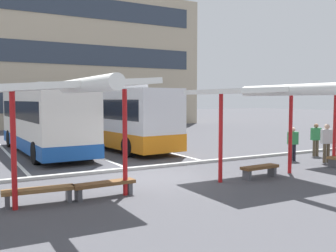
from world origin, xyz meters
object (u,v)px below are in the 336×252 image
at_px(bench_4, 260,169).
at_px(waiting_passenger_1, 293,142).
at_px(waiting_shelter_2, 264,92).
at_px(coach_bus_0, 44,121).
at_px(bench_3, 104,186).
at_px(bench_2, 39,192).
at_px(waiting_passenger_2, 316,137).
at_px(coach_bus_1, 116,118).
at_px(waiting_shelter_1, 75,88).
at_px(waiting_passenger_0, 327,140).

bearing_deg(bench_4, waiting_passenger_1, 28.36).
height_order(waiting_shelter_2, waiting_passenger_1, waiting_shelter_2).
relative_size(coach_bus_0, bench_3, 5.53).
bearing_deg(bench_2, waiting_passenger_2, 9.46).
bearing_deg(coach_bus_1, waiting_passenger_2, -46.91).
xyz_separation_m(waiting_shelter_1, bench_3, (0.90, 0.33, -2.78)).
xyz_separation_m(bench_2, waiting_passenger_1, (11.60, 1.84, 0.54)).
bearing_deg(waiting_passenger_2, coach_bus_0, 145.61).
bearing_deg(waiting_passenger_1, coach_bus_0, 138.52).
bearing_deg(bench_3, coach_bus_1, 66.77).
bearing_deg(waiting_passenger_1, bench_2, -170.98).
bearing_deg(waiting_shelter_1, waiting_shelter_2, 0.10).
xyz_separation_m(waiting_shelter_2, waiting_passenger_1, (4.00, 2.29, -2.21)).
distance_m(waiting_shelter_2, waiting_passenger_1, 5.11).
bearing_deg(waiting_passenger_1, waiting_shelter_2, -150.16).
height_order(bench_3, waiting_passenger_2, waiting_passenger_2).
height_order(waiting_shelter_1, bench_2, waiting_shelter_1).
relative_size(waiting_shelter_2, bench_4, 3.29).
bearing_deg(bench_4, coach_bus_0, 117.28).
distance_m(waiting_shelter_2, waiting_passenger_0, 5.51).
bearing_deg(bench_2, bench_3, -4.23).
relative_size(coach_bus_1, bench_2, 5.50).
height_order(coach_bus_1, waiting_passenger_1, coach_bus_1).
xyz_separation_m(bench_3, waiting_passenger_2, (11.89, 2.41, 0.60)).
bearing_deg(waiting_shelter_2, waiting_passenger_1, 29.84).
xyz_separation_m(coach_bus_1, bench_4, (1.35, -10.55, -1.39)).
relative_size(bench_2, waiting_passenger_0, 1.10).
distance_m(waiting_shelter_1, bench_3, 2.94).
height_order(coach_bus_0, waiting_shelter_2, coach_bus_0).
height_order(coach_bus_0, bench_3, coach_bus_0).
xyz_separation_m(coach_bus_0, waiting_passenger_2, (11.49, -7.87, -0.77)).
height_order(waiting_shelter_2, bench_4, waiting_shelter_2).
bearing_deg(waiting_passenger_0, coach_bus_0, 137.83).
xyz_separation_m(bench_3, bench_4, (5.80, -0.19, -0.01)).
distance_m(coach_bus_0, bench_4, 11.86).
distance_m(bench_4, waiting_passenger_0, 5.12).
relative_size(bench_3, waiting_passenger_1, 1.21).
bearing_deg(waiting_passenger_0, bench_3, -175.21).
relative_size(bench_2, waiting_passenger_2, 1.16).
relative_size(bench_2, bench_4, 1.21).
bearing_deg(bench_2, coach_bus_0, 77.77).
height_order(coach_bus_1, bench_4, coach_bus_1).
bearing_deg(waiting_shelter_2, coach_bus_0, 116.98).
relative_size(coach_bus_0, coach_bus_1, 0.99).
height_order(bench_3, waiting_passenger_1, waiting_passenger_1).
xyz_separation_m(waiting_shelter_1, waiting_shelter_2, (6.70, 0.01, -0.03)).
xyz_separation_m(coach_bus_0, waiting_shelter_1, (-1.30, -10.61, 1.41)).
relative_size(waiting_shelter_2, waiting_passenger_1, 3.35).
distance_m(bench_4, waiting_passenger_1, 4.58).
height_order(waiting_passenger_0, waiting_passenger_2, waiting_passenger_0).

